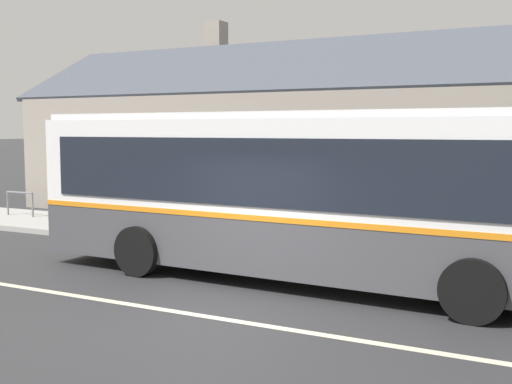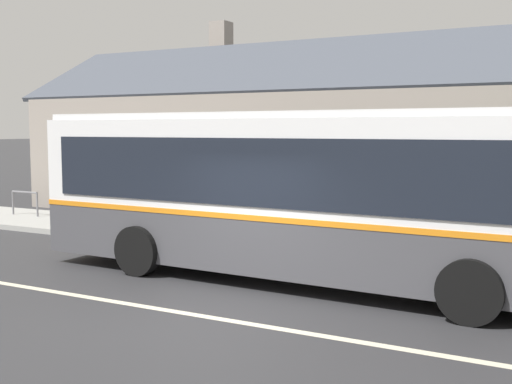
{
  "view_description": "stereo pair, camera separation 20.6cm",
  "coord_description": "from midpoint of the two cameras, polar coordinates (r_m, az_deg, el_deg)",
  "views": [
    {
      "loc": [
        5.24,
        -8.27,
        2.9
      ],
      "look_at": [
        -0.78,
        3.27,
        1.63
      ],
      "focal_mm": 45.0,
      "sensor_mm": 36.0,
      "label": 1
    },
    {
      "loc": [
        5.42,
        -8.17,
        2.9
      ],
      "look_at": [
        -0.78,
        3.27,
        1.63
      ],
      "focal_mm": 45.0,
      "sensor_mm": 36.0,
      "label": 2
    }
  ],
  "objects": [
    {
      "name": "community_building",
      "position": [
        22.19,
        9.93,
        3.53
      ],
      "size": [
        24.67,
        8.19,
        7.09
      ],
      "color": "gray",
      "rests_on": "ground"
    },
    {
      "name": "lane_divider_stripe",
      "position": [
        10.22,
        -5.3,
        -10.91
      ],
      "size": [
        60.0,
        0.16,
        0.01
      ],
      "primitive_type": "cube",
      "color": "beige",
      "rests_on": "ground"
    },
    {
      "name": "ground_plane",
      "position": [
        10.22,
        -5.3,
        -10.93
      ],
      "size": [
        300.0,
        300.0,
        0.0
      ],
      "primitive_type": "plane",
      "color": "#2D2D30"
    },
    {
      "name": "transit_bus",
      "position": [
        12.2,
        3.79,
        0.07
      ],
      "size": [
        11.11,
        3.01,
        3.22
      ],
      "color": "#47474C",
      "rests_on": "ground"
    },
    {
      "name": "sidewalk_far",
      "position": [
        15.45,
        6.9,
        -4.99
      ],
      "size": [
        60.0,
        3.0,
        0.15
      ],
      "primitive_type": "cube",
      "color": "#9E9E99",
      "rests_on": "ground"
    },
    {
      "name": "bike_rack",
      "position": [
        21.76,
        -20.51,
        -0.61
      ],
      "size": [
        1.16,
        0.06,
        0.78
      ],
      "color": "slate",
      "rests_on": "sidewalk_far"
    },
    {
      "name": "bench_by_building",
      "position": [
        19.07,
        -15.06,
        -1.61
      ],
      "size": [
        1.76,
        0.51,
        0.94
      ],
      "color": "brown",
      "rests_on": "sidewalk_far"
    }
  ]
}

